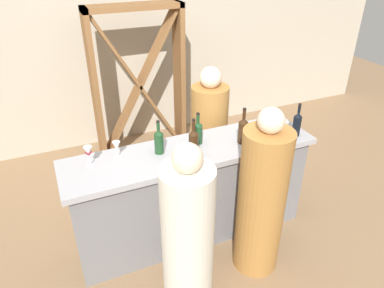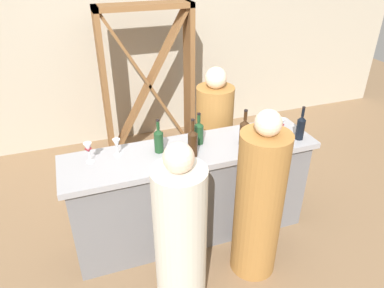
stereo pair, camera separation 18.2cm
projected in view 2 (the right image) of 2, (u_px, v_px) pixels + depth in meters
ground_plane at (192, 232)px, 3.46m from camera, size 12.00×12.00×0.00m
back_wall at (134, 35)px, 4.56m from camera, size 8.00×0.10×2.80m
bar_counter at (192, 193)px, 3.23m from camera, size 2.17×0.55×0.93m
wine_rack at (148, 84)px, 4.35m from camera, size 1.11×0.28×1.86m
wine_bottle_leftmost_olive_green at (159, 140)px, 2.91m from camera, size 0.08×0.08×0.29m
wine_bottle_second_left_amber_brown at (193, 142)px, 2.85m from camera, size 0.08×0.08×0.33m
wine_bottle_center_olive_green at (199, 132)px, 3.03m from camera, size 0.08×0.08×0.28m
wine_bottle_second_right_amber_brown at (244, 132)px, 3.01m from camera, size 0.08×0.08×0.32m
wine_bottle_rightmost_near_black at (301, 127)px, 3.10m from camera, size 0.07×0.07×0.31m
wine_glass_near_left at (281, 123)px, 3.18m from camera, size 0.07×0.07×0.15m
wine_glass_near_center at (88, 149)px, 2.77m from camera, size 0.06×0.06×0.17m
wine_glass_near_right at (117, 144)px, 2.87m from camera, size 0.06×0.06×0.15m
person_left_guest at (180, 238)px, 2.51m from camera, size 0.45×0.45×1.40m
person_center_guest at (259, 204)px, 2.79m from camera, size 0.38×0.38×1.47m
person_server_behind at (214, 139)px, 3.75m from camera, size 0.43×0.43×1.42m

